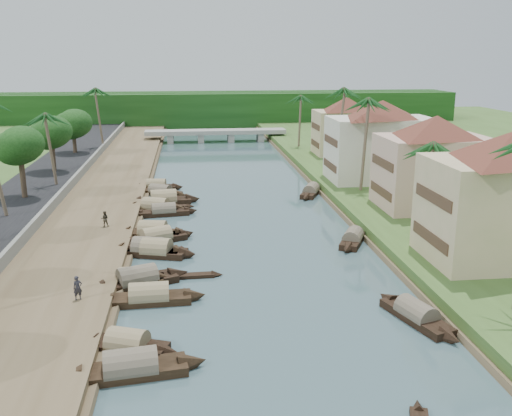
{
  "coord_description": "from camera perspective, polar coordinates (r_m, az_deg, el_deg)",
  "views": [
    {
      "loc": [
        -5.45,
        -42.26,
        16.92
      ],
      "look_at": [
        1.09,
        12.73,
        2.0
      ],
      "focal_mm": 40.0,
      "sensor_mm": 36.0,
      "label": 1
    }
  ],
  "objects": [
    {
      "name": "sampan_1",
      "position": [
        35.24,
        -12.72,
        -13.26
      ],
      "size": [
        6.81,
        3.88,
        2.03
      ],
      "rotation": [
        0.0,
        0.0,
        -0.37
      ],
      "color": "black",
      "rests_on": "ground"
    },
    {
      "name": "sampan_9",
      "position": [
        62.76,
        -9.21,
        -0.37
      ],
      "size": [
        7.68,
        2.38,
        1.95
      ],
      "rotation": [
        0.0,
        0.0,
        0.13
      ],
      "color": "black",
      "rests_on": "ground"
    },
    {
      "name": "sampan_16",
      "position": [
        71.53,
        5.55,
        1.66
      ],
      "size": [
        4.63,
        7.85,
        1.98
      ],
      "rotation": [
        0.0,
        0.0,
        1.14
      ],
      "color": "black",
      "rests_on": "ground"
    },
    {
      "name": "sampan_13",
      "position": [
        75.07,
        -9.93,
        2.15
      ],
      "size": [
        7.23,
        2.28,
        1.98
      ],
      "rotation": [
        0.0,
        0.0,
        -0.11
      ],
      "color": "black",
      "rests_on": "ground"
    },
    {
      "name": "retaining_wall",
      "position": [
        65.85,
        -19.51,
        0.52
      ],
      "size": [
        0.4,
        180.0,
        1.1
      ],
      "primitive_type": "cube",
      "color": "slate",
      "rests_on": "left_bank"
    },
    {
      "name": "canoe_1",
      "position": [
        45.36,
        -6.47,
        -6.79
      ],
      "size": [
        5.0,
        0.92,
        0.81
      ],
      "rotation": [
        0.0,
        0.0,
        0.02
      ],
      "color": "black",
      "rests_on": "ground"
    },
    {
      "name": "sampan_6",
      "position": [
        50.75,
        -10.68,
        -4.17
      ],
      "size": [
        8.05,
        3.76,
        2.33
      ],
      "rotation": [
        0.0,
        0.0,
        -0.26
      ],
      "color": "black",
      "rests_on": "ground"
    },
    {
      "name": "sampan_8",
      "position": [
        55.62,
        -10.28,
        -2.43
      ],
      "size": [
        7.78,
        3.17,
        2.33
      ],
      "rotation": [
        0.0,
        0.0,
        -0.19
      ],
      "color": "black",
      "rests_on": "ground"
    },
    {
      "name": "person_near",
      "position": [
        40.81,
        -17.41,
        -7.64
      ],
      "size": [
        0.73,
        0.63,
        1.68
      ],
      "primitive_type": "imported",
      "rotation": [
        0.0,
        0.0,
        0.44
      ],
      "color": "#25242B",
      "rests_on": "left_bank"
    },
    {
      "name": "tree_4",
      "position": [
        82.82,
        -19.82,
        7.02
      ],
      "size": [
        5.14,
        5.14,
        7.37
      ],
      "color": "brown",
      "rests_on": "ground"
    },
    {
      "name": "building_near",
      "position": [
        48.27,
        23.86,
        1.16
      ],
      "size": [
        14.85,
        14.85,
        10.2
      ],
      "color": "#D5B78F",
      "rests_on": "right_bank"
    },
    {
      "name": "sampan_3",
      "position": [
        44.33,
        -11.76,
        -7.11
      ],
      "size": [
        8.43,
        4.75,
        2.25
      ],
      "rotation": [
        0.0,
        0.0,
        0.39
      ],
      "color": "black",
      "rests_on": "ground"
    },
    {
      "name": "sampan_12",
      "position": [
        72.0,
        -9.54,
        1.61
      ],
      "size": [
        7.39,
        5.18,
        1.9
      ],
      "rotation": [
        0.0,
        0.0,
        -0.54
      ],
      "color": "black",
      "rests_on": "ground"
    },
    {
      "name": "building_far",
      "position": [
        75.14,
        12.36,
        6.67
      ],
      "size": [
        15.59,
        15.59,
        10.2
      ],
      "color": "beige",
      "rests_on": "right_bank"
    },
    {
      "name": "building_mid",
      "position": [
        62.68,
        17.34,
        4.48
      ],
      "size": [
        14.11,
        14.11,
        9.7
      ],
      "color": "tan",
      "rests_on": "right_bank"
    },
    {
      "name": "sampan_2",
      "position": [
        41.25,
        -10.62,
        -8.78
      ],
      "size": [
        8.19,
        2.06,
        2.15
      ],
      "rotation": [
        0.0,
        0.0,
        0.04
      ],
      "color": "black",
      "rests_on": "ground"
    },
    {
      "name": "ground",
      "position": [
        45.85,
        0.53,
        -6.58
      ],
      "size": [
        220.0,
        220.0,
        0.0
      ],
      "primitive_type": "plane",
      "color": "#3D565C",
      "rests_on": "ground"
    },
    {
      "name": "bridge",
      "position": [
        115.4,
        -4.05,
        7.47
      ],
      "size": [
        28.0,
        4.0,
        2.4
      ],
      "color": "gray",
      "rests_on": "ground"
    },
    {
      "name": "sampan_15",
      "position": [
        53.65,
        9.66,
        -3.07
      ],
      "size": [
        4.49,
        7.02,
        1.95
      ],
      "rotation": [
        0.0,
        0.0,
        1.11
      ],
      "color": "black",
      "rests_on": "ground"
    },
    {
      "name": "tree_3",
      "position": [
        68.3,
        -22.58,
        5.68
      ],
      "size": [
        4.85,
        4.85,
        7.82
      ],
      "color": "brown",
      "rests_on": "ground"
    },
    {
      "name": "sampan_5",
      "position": [
        50.39,
        -9.9,
        -4.27
      ],
      "size": [
        7.46,
        3.83,
        2.31
      ],
      "rotation": [
        0.0,
        0.0,
        -0.3
      ],
      "color": "black",
      "rests_on": "ground"
    },
    {
      "name": "palm_3",
      "position": [
        83.19,
        8.34,
        11.48
      ],
      "size": [
        3.2,
        3.2,
        12.54
      ],
      "color": "brown",
      "rests_on": "ground"
    },
    {
      "name": "road",
      "position": [
        67.1,
        -23.04,
        -0.14
      ],
      "size": [
        8.0,
        180.0,
        1.4
      ],
      "primitive_type": "cube",
      "color": "black",
      "rests_on": "ground"
    },
    {
      "name": "palm_1",
      "position": [
        53.29,
        17.13,
        5.86
      ],
      "size": [
        3.2,
        3.2,
        9.52
      ],
      "color": "brown",
      "rests_on": "ground"
    },
    {
      "name": "canoe_2",
      "position": [
        65.85,
        -8.34,
        0.12
      ],
      "size": [
        5.02,
        0.85,
        0.73
      ],
      "rotation": [
        0.0,
        0.0,
        -0.02
      ],
      "color": "black",
      "rests_on": "ground"
    },
    {
      "name": "tree_6",
      "position": [
        76.96,
        15.9,
        6.63
      ],
      "size": [
        4.69,
        4.69,
        7.2
      ],
      "color": "brown",
      "rests_on": "ground"
    },
    {
      "name": "palm_2",
      "position": [
        68.02,
        10.92,
        10.37
      ],
      "size": [
        3.2,
        3.2,
        12.27
      ],
      "color": "brown",
      "rests_on": "ground"
    },
    {
      "name": "person_far",
      "position": [
        57.02,
        -14.89,
        -1.05
      ],
      "size": [
        0.81,
        0.66,
        1.55
      ],
      "primitive_type": "imported",
      "rotation": [
        0.0,
        0.0,
        3.24
      ],
      "color": "#383327",
      "rests_on": "left_bank"
    },
    {
      "name": "palm_6",
      "position": [
        73.53,
        -19.99,
        8.61
      ],
      "size": [
        3.2,
        3.2,
        10.11
      ],
      "color": "brown",
      "rests_on": "ground"
    },
    {
      "name": "right_bank",
      "position": [
        68.85,
        14.23,
        0.9
      ],
      "size": [
        16.0,
        180.0,
        1.2
      ],
      "primitive_type": "cube",
      "color": "#375522",
      "rests_on": "ground"
    },
    {
      "name": "sampan_0",
      "position": [
        32.91,
        -12.4,
        -15.41
      ],
      "size": [
        8.64,
        2.79,
        2.23
      ],
      "rotation": [
        0.0,
        0.0,
        0.13
      ],
      "color": "black",
      "rests_on": "ground"
    },
    {
      "name": "sampan_4",
      "position": [
        44.69,
        -12.13,
        -6.97
      ],
      "size": [
        6.39,
        1.62,
        1.87
      ],
      "rotation": [
        0.0,
        0.0,
        -0.0
      ],
      "color": "black",
      "rests_on": "ground"
    },
    {
      "name": "sampan_7",
      "position": [
        53.97,
        -9.93,
        -2.97
      ],
      "size": [
        7.77,
        4.59,
        2.09
      ],
      "rotation": [
        0.0,
        0.0,
        0.41
      ],
      "color": "black",
      "rests_on": "ground"
    },
    {
      "name": "sampan_10",
      "position": [
        64.68,
        -10.02,
        0.06
      ],
      "size": [
        8.2,
        4.35,
        2.23
      ],
      "rotation": [
        0.0,
        0.0,
        -0.35
      ],
      "color": "black",
      "rests_on": "ground"
    },
    {
      "name": "palm_8",
      "position": [
        102.98,
        -15.48,
        11.24
      ],
      "size": [
        3.2,
        3.2,
        11.36
      ],
      "color": "brown",
      "rests_on": "ground"
    },
    {
      "name": "sampan_14",
      "position": [
        39.42,
        15.75,
        -10.29
      ],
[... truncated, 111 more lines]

